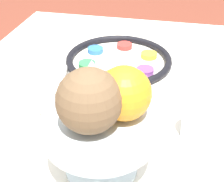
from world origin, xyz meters
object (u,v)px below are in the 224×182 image
Objects in this scene: seder_plate at (119,60)px; cup_near at (199,123)px; orange_fruit at (124,93)px; coconut at (89,101)px; wine_glass at (92,74)px; napkin_roll at (54,87)px; fruit_stand at (101,132)px.

seder_plate is 0.34m from cup_near.
coconut reaches higher than orange_fruit.
wine_glass is 0.65× the size of napkin_roll.
seder_plate is 0.22m from wine_glass.
coconut is (0.20, 0.05, 0.08)m from wine_glass.
orange_fruit is 0.06m from coconut.
napkin_roll is at bearing -145.66° from coconut.
napkin_roll reaches higher than seder_plate.
cup_near is at bearing 75.10° from napkin_roll.
orange_fruit reaches higher than cup_near.
coconut reaches higher than seder_plate.
napkin_roll is (-0.24, -0.16, -0.15)m from coconut.
napkin_roll is (-0.03, -0.11, -0.07)m from wine_glass.
orange_fruit reaches higher than fruit_stand.
fruit_stand is 0.08m from orange_fruit.
coconut is at bearing 14.51° from wine_glass.
orange_fruit is at bearing 31.19° from wine_glass.
wine_glass is at bearing -148.81° from orange_fruit.
wine_glass is at bearing -103.94° from cup_near.
coconut is 0.54× the size of napkin_roll.
fruit_stand is at bearing -62.22° from orange_fruit.
coconut is 0.32m from napkin_roll.
orange_fruit is 0.21m from cup_near.
orange_fruit is 0.47× the size of napkin_roll.
wine_glass is at bearing -160.81° from fruit_stand.
fruit_stand reaches higher than cup_near.
fruit_stand is 1.90× the size of coconut.
seder_plate is at bearing -141.21° from cup_near.
orange_fruit is at bearing 46.60° from napkin_roll.
wine_glass is 0.25m from cup_near.
seder_plate is at bearing 174.59° from wine_glass.
napkin_roll is at bearing -133.40° from orange_fruit.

